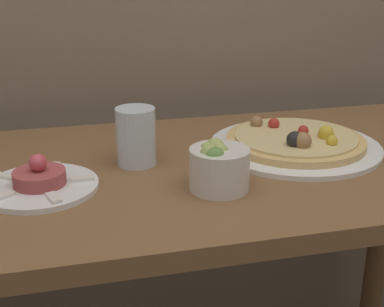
# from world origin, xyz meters

# --- Properties ---
(dining_table) EXTENTS (1.22, 0.62, 0.79)m
(dining_table) POSITION_xyz_m (0.00, 0.31, 0.66)
(dining_table) COLOR brown
(dining_table) RESTS_ON ground_plane
(pizza_plate) EXTENTS (0.36, 0.36, 0.06)m
(pizza_plate) POSITION_xyz_m (0.16, 0.35, 0.80)
(pizza_plate) COLOR white
(pizza_plate) RESTS_ON dining_table
(tartare_plate) EXTENTS (0.20, 0.20, 0.07)m
(tartare_plate) POSITION_xyz_m (-0.35, 0.26, 0.80)
(tartare_plate) COLOR white
(tartare_plate) RESTS_ON dining_table
(small_bowl) EXTENTS (0.10, 0.10, 0.09)m
(small_bowl) POSITION_xyz_m (-0.05, 0.19, 0.83)
(small_bowl) COLOR silver
(small_bowl) RESTS_ON dining_table
(drinking_glass) EXTENTS (0.08, 0.08, 0.11)m
(drinking_glass) POSITION_xyz_m (-0.17, 0.34, 0.85)
(drinking_glass) COLOR silver
(drinking_glass) RESTS_ON dining_table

